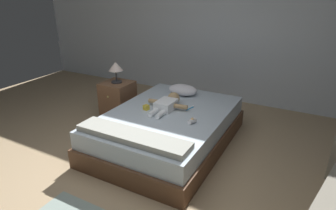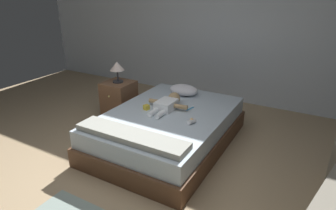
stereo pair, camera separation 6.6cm
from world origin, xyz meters
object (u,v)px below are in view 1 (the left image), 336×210
Objects in this scene: pillow at (183,90)px; toy_block at (146,107)px; bed at (168,129)px; toothbrush at (190,108)px; baby at (168,104)px; baby_bottle at (192,121)px; nightstand at (118,100)px; lamp at (116,68)px.

toy_block is at bearing -102.97° from pillow.
toy_block reaches higher than bed.
bed is 13.45× the size of toothbrush.
baby_bottle is at bearing -29.73° from baby.
pillow is 0.53m from toothbrush.
bed is 1.17m from nightstand.
lamp is at bearing 165.28° from baby.
baby reaches higher than nightstand.
baby is (0.05, -0.55, -0.01)m from pillow.
bed is at bearing 159.42° from baby_bottle.
bed is 4.78× the size of pillow.
toothbrush is 0.47× the size of lamp.
baby is at bearing -84.95° from pillow.
nightstand is at bearing -90.00° from lamp.
bed is 3.61× the size of nightstand.
baby is 0.28m from toy_block.
bed is 18.30× the size of baby_bottle.
pillow is at bearing 16.13° from lamp.
pillow is 3.83× the size of baby_bottle.
baby is at bearing -14.72° from lamp.
bed is 0.39m from toy_block.
nightstand is at bearing -163.87° from pillow.
toothbrush is at bearing 50.99° from bed.
lamp is 0.98m from toy_block.
bed is 3.33× the size of baby.
lamp is at bearing 160.26° from baby_bottle.
nightstand reaches higher than toothbrush.
bed is at bearing -59.35° from baby.
baby_bottle is (1.49, -0.54, -0.32)m from lamp.
lamp is (-0.00, 0.00, 0.51)m from nightstand.
toothbrush is at bearing -53.27° from pillow.
baby_bottle reaches higher than toothbrush.
nightstand reaches higher than baby_bottle.
lamp is 2.87× the size of baby_bottle.
baby_bottle is (1.49, -0.54, 0.20)m from nightstand.
lamp is at bearing 160.57° from bed.
baby is 4.04× the size of toothbrush.
toothbrush is at bearing 32.03° from toy_block.
baby_bottle is (0.68, -0.09, 0.00)m from toy_block.
pillow is 0.56m from baby.
toothbrush is 2.04× the size of toy_block.
pillow is at bearing 100.00° from bed.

